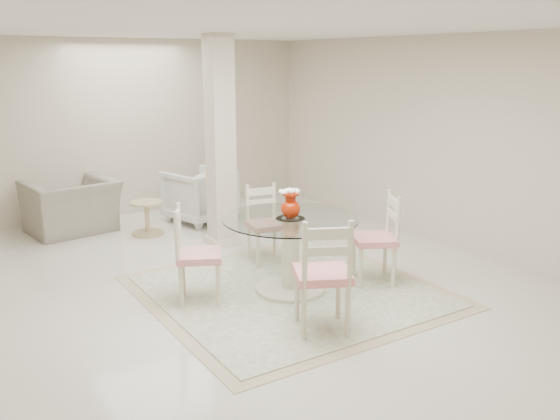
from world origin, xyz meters
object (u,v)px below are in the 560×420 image
dining_table (290,255)px  side_table (147,219)px  red_vase (290,204)px  dining_chair_east (381,232)px  dining_chair_west (192,248)px  dining_chair_north (264,218)px  armchair_white (199,195)px  column (220,143)px  recliner_taupe (71,206)px  dining_chair_south (324,268)px

dining_table → side_table: 2.90m
red_vase → dining_chair_east: bearing=-17.1°
dining_chair_west → dining_chair_north: bearing=-35.2°
side_table → armchair_white: bearing=15.5°
dining_chair_north → armchair_white: (0.13, 2.13, -0.15)m
red_vase → side_table: red_vase is taller
column → dining_chair_north: bearing=-83.4°
dining_chair_west → dining_table: bearing=-80.6°
dining_table → dining_chair_north: (0.27, 0.98, 0.13)m
column → side_table: 1.63m
red_vase → dining_table: bearing=-95.7°
dining_table → recliner_taupe: (-1.37, 3.53, -0.04)m
column → dining_chair_west: bearing=-125.7°
column → dining_chair_west: column is taller
dining_table → dining_chair_west: dining_chair_west is taller
side_table → dining_chair_west: bearing=-100.2°
dining_chair_south → recliner_taupe: (-1.08, 4.51, -0.25)m
dining_chair_north → recliner_taupe: 3.04m
dining_chair_north → dining_table: bearing=-95.5°
red_vase → column: bearing=84.9°
dining_chair_west → armchair_white: (1.38, 2.81, -0.18)m
dining_chair_west → recliner_taupe: bearing=33.2°
dining_table → red_vase: size_ratio=4.53×
dining_chair_north → recliner_taupe: bearing=133.1°
dining_chair_west → side_table: 2.62m
recliner_taupe → side_table: size_ratio=2.44×
dining_table → side_table: (-0.52, 2.85, -0.19)m
recliner_taupe → dining_chair_south: bearing=95.0°
dining_chair_north → armchair_white: size_ratio=1.18×
dining_chair_north → dining_chair_south: (-0.57, -1.96, 0.08)m
dining_chair_west → recliner_taupe: dining_chair_west is taller
dining_chair_south → dining_chair_north: bearing=-80.8°
dining_table → red_vase: (0.00, 0.00, 0.54)m
dining_chair_north → dining_chair_west: (-1.25, -0.68, 0.03)m
dining_chair_south → recliner_taupe: dining_chair_south is taller
recliner_taupe → dining_table: bearing=102.8°
column → dining_chair_south: (-0.47, -2.87, -0.72)m
armchair_white → side_table: size_ratio=1.86×
red_vase → dining_chair_south: 1.08m
dining_chair_north → dining_chair_south: bearing=-96.0°
column → dining_chair_east: column is taller
red_vase → recliner_taupe: 3.83m
column → red_vase: (-0.17, -1.89, -0.39)m
red_vase → dining_chair_south: size_ratio=0.26×
dining_chair_north → side_table: 2.06m
side_table → dining_chair_south: bearing=-86.7°
dining_chair_east → recliner_taupe: size_ratio=0.96×
dining_chair_south → armchair_white: 4.15m
dining_chair_north → armchair_white: dining_chair_north is taller
red_vase → dining_chair_north: size_ratio=0.30×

